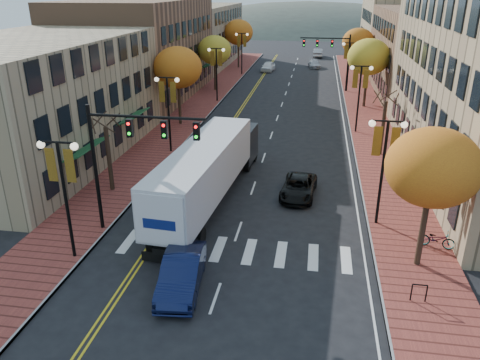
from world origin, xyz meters
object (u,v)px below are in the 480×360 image
at_px(semi_truck, 210,166).
at_px(bicycle, 437,239).
at_px(black_suv, 299,187).
at_px(navy_sedan, 182,273).

relative_size(semi_truck, bicycle, 9.06).
bearing_deg(black_suv, bicycle, -32.52).
bearing_deg(bicycle, black_suv, 65.19).
bearing_deg(navy_sedan, semi_truck, 88.59).
distance_m(black_suv, bicycle, 9.02).
bearing_deg(semi_truck, navy_sedan, -80.88).
height_order(semi_truck, black_suv, semi_truck).
bearing_deg(semi_truck, black_suv, 21.49).
xyz_separation_m(semi_truck, navy_sedan, (0.72, -9.06, -1.56)).
distance_m(navy_sedan, bicycle, 12.91).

